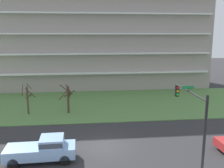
# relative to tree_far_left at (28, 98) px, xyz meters

# --- Properties ---
(ground) EXTENTS (160.00, 160.00, 0.00)m
(ground) POSITION_rel_tree_far_left_xyz_m (8.67, -10.09, -2.08)
(ground) COLOR #2D2D30
(grass_lawn_strip) EXTENTS (80.00, 16.00, 0.08)m
(grass_lawn_strip) POSITION_rel_tree_far_left_xyz_m (8.67, 3.91, -2.04)
(grass_lawn_strip) COLOR #547F42
(grass_lawn_strip) RESTS_ON ground
(apartment_building) EXTENTS (42.27, 12.58, 19.93)m
(apartment_building) POSITION_rel_tree_far_left_xyz_m (8.67, 17.72, 7.88)
(apartment_building) COLOR #9E938C
(apartment_building) RESTS_ON ground
(tree_far_left) EXTENTS (1.64, 1.62, 4.01)m
(tree_far_left) POSITION_rel_tree_far_left_xyz_m (0.00, 0.00, 0.00)
(tree_far_left) COLOR #4C3828
(tree_far_left) RESTS_ON ground
(tree_left) EXTENTS (2.05, 2.16, 3.86)m
(tree_left) POSITION_rel_tree_far_left_xyz_m (4.89, -0.08, 0.01)
(tree_left) COLOR #4C3828
(tree_left) RESTS_ON ground
(pickup_blue_center_left) EXTENTS (5.45, 2.14, 1.95)m
(pickup_blue_center_left) POSITION_rel_tree_far_left_xyz_m (3.77, -12.08, -1.06)
(pickup_blue_center_left) COLOR #8CB2E0
(pickup_blue_center_left) RESTS_ON ground
(traffic_signal_mast) EXTENTS (0.90, 5.44, 6.21)m
(traffic_signal_mast) POSITION_rel_tree_far_left_xyz_m (14.55, -14.84, 2.19)
(traffic_signal_mast) COLOR black
(traffic_signal_mast) RESTS_ON ground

